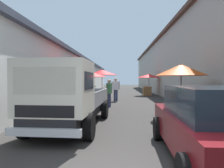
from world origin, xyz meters
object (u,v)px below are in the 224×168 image
object	(u,v)px
fruit_stall_mid_lane	(148,79)
fruit_stall_far_left	(84,78)
vendor_in_shade	(109,91)
fruit_stall_near_right	(102,75)
hatchback_car	(214,124)
parked_scooter	(96,97)
delivery_truck	(65,98)
fruit_stall_far_right	(181,76)
vendor_by_crates	(116,88)

from	to	relation	value
fruit_stall_mid_lane	fruit_stall_far_left	bearing A→B (deg)	154.14
vendor_in_shade	fruit_stall_far_left	bearing A→B (deg)	124.94
fruit_stall_mid_lane	fruit_stall_near_right	world-z (taller)	fruit_stall_near_right
fruit_stall_mid_lane	hatchback_car	size ratio (longest dim) A/B	0.58
parked_scooter	hatchback_car	bearing A→B (deg)	-160.30
fruit_stall_near_right	delivery_truck	bearing A→B (deg)	179.06
fruit_stall_near_right	delivery_truck	distance (m)	10.74
fruit_stall_far_right	hatchback_car	size ratio (longest dim) A/B	0.58
hatchback_car	vendor_by_crates	xyz separation A→B (m)	(10.91, 2.12, 0.24)
fruit_stall_mid_lane	vendor_in_shade	world-z (taller)	fruit_stall_mid_lane
fruit_stall_mid_lane	fruit_stall_far_left	world-z (taller)	fruit_stall_far_left
fruit_stall_far_right	fruit_stall_near_right	size ratio (longest dim) A/B	0.91
delivery_truck	parked_scooter	xyz separation A→B (m)	(7.45, -0.05, -0.59)
fruit_stall_near_right	hatchback_car	world-z (taller)	fruit_stall_near_right
delivery_truck	vendor_by_crates	xyz separation A→B (m)	(8.91, -1.31, -0.06)
fruit_stall_mid_lane	delivery_truck	size ratio (longest dim) A/B	0.46
fruit_stall_far_left	fruit_stall_far_right	size ratio (longest dim) A/B	1.02
fruit_stall_mid_lane	fruit_stall_near_right	size ratio (longest dim) A/B	0.92
delivery_truck	vendor_in_shade	world-z (taller)	delivery_truck
fruit_stall_far_left	parked_scooter	xyz separation A→B (m)	(2.72, -0.30, -1.19)
fruit_stall_far_left	fruit_stall_near_right	distance (m)	6.00
hatchback_car	delivery_truck	bearing A→B (deg)	59.79
hatchback_car	parked_scooter	world-z (taller)	hatchback_car
hatchback_car	vendor_in_shade	world-z (taller)	vendor_in_shade
delivery_truck	vendor_by_crates	size ratio (longest dim) A/B	2.99
hatchback_car	parked_scooter	distance (m)	10.04
fruit_stall_near_right	vendor_by_crates	xyz separation A→B (m)	(-1.80, -1.13, -0.97)
fruit_stall_near_right	vendor_in_shade	size ratio (longest dim) A/B	1.57
fruit_stall_far_left	vendor_in_shade	size ratio (longest dim) A/B	1.47
delivery_truck	vendor_in_shade	xyz separation A→B (m)	(5.62, -1.01, -0.12)
fruit_stall_mid_lane	hatchback_car	bearing A→B (deg)	176.52
fruit_stall_near_right	fruit_stall_mid_lane	bearing A→B (deg)	-49.05
fruit_stall_far_right	parked_scooter	xyz separation A→B (m)	(4.83, 4.09, -1.29)
fruit_stall_mid_lane	vendor_in_shade	xyz separation A→B (m)	(-8.78, 3.42, -0.69)
fruit_stall_near_right	delivery_truck	size ratio (longest dim) A/B	0.50
delivery_truck	vendor_in_shade	distance (m)	5.71
fruit_stall_far_left	vendor_in_shade	world-z (taller)	fruit_stall_far_left
vendor_in_shade	parked_scooter	world-z (taller)	vendor_in_shade
vendor_by_crates	fruit_stall_far_left	bearing A→B (deg)	159.48
fruit_stall_far_right	vendor_in_shade	distance (m)	4.41
fruit_stall_far_right	parked_scooter	bearing A→B (deg)	40.29
fruit_stall_far_left	delivery_truck	world-z (taller)	fruit_stall_far_left
hatchback_car	vendor_by_crates	distance (m)	11.11
fruit_stall_far_left	fruit_stall_near_right	world-z (taller)	fruit_stall_near_right
fruit_stall_mid_lane	fruit_stall_near_right	bearing A→B (deg)	130.95
hatchback_car	vendor_in_shade	bearing A→B (deg)	17.63
fruit_stall_far_right	fruit_stall_near_right	distance (m)	9.01
fruit_stall_far_left	fruit_stall_far_right	world-z (taller)	fruit_stall_far_right
fruit_stall_mid_lane	delivery_truck	world-z (taller)	fruit_stall_mid_lane
fruit_stall_far_left	vendor_by_crates	size ratio (longest dim) A/B	1.40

